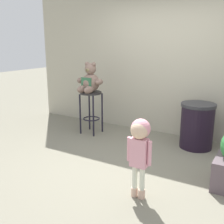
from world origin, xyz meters
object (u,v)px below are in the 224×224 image
Objects in this scene: teddy_bear at (90,81)px; child_walking at (140,142)px; trash_bin at (197,126)px; bar_stool_with_teddy at (91,104)px.

child_walking is at bearing -41.91° from teddy_bear.
child_walking reaches higher than trash_bin.
teddy_bear is (0.00, -0.03, 0.43)m from bar_stool_with_teddy.
teddy_bear reaches higher than bar_stool_with_teddy.
bar_stool_with_teddy reaches higher than trash_bin.
child_walking is 1.91m from trash_bin.
trash_bin is (1.95, 0.26, -0.20)m from bar_stool_with_teddy.
child_walking is at bearing -95.54° from trash_bin.
bar_stool_with_teddy is at bearing 90.00° from teddy_bear.
bar_stool_with_teddy is at bearing 47.42° from child_walking.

